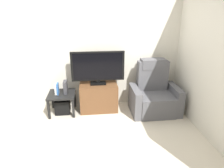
{
  "coord_description": "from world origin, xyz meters",
  "views": [
    {
      "loc": [
        -0.06,
        -3.07,
        2.08
      ],
      "look_at": [
        0.34,
        0.5,
        0.7
      ],
      "focal_mm": 32.1,
      "sensor_mm": 36.0,
      "label": 1
    }
  ],
  "objects": [
    {
      "name": "wall_side",
      "position": [
        1.88,
        0.0,
        1.3
      ],
      "size": [
        0.06,
        4.48,
        2.6
      ],
      "primitive_type": "cube",
      "color": "beige",
      "rests_on": "ground"
    },
    {
      "name": "tv_stand",
      "position": [
        0.09,
        0.83,
        0.29
      ],
      "size": [
        0.78,
        0.48,
        0.58
      ],
      "color": "brown",
      "rests_on": "ground"
    },
    {
      "name": "book_leftmost",
      "position": [
        -0.77,
        0.75,
        0.54
      ],
      "size": [
        0.04,
        0.11,
        0.22
      ],
      "primitive_type": "cube",
      "color": "white",
      "rests_on": "side_table"
    },
    {
      "name": "television",
      "position": [
        0.09,
        0.85,
        0.94
      ],
      "size": [
        1.08,
        0.2,
        0.69
      ],
      "color": "black",
      "rests_on": "tv_stand"
    },
    {
      "name": "ground_plane",
      "position": [
        0.0,
        0.0,
        0.0
      ],
      "size": [
        6.4,
        6.4,
        0.0
      ],
      "primitive_type": "plane",
      "color": "beige"
    },
    {
      "name": "recliner_armchair",
      "position": [
        1.24,
        0.64,
        0.37
      ],
      "size": [
        0.98,
        0.78,
        1.08
      ],
      "rotation": [
        0.0,
        0.0,
        0.03
      ],
      "color": "#515156",
      "rests_on": "ground"
    },
    {
      "name": "wall_back",
      "position": [
        0.0,
        1.13,
        1.3
      ],
      "size": [
        6.4,
        0.06,
        2.6
      ],
      "primitive_type": "cube",
      "color": "beige",
      "rests_on": "ground"
    },
    {
      "name": "book_middle",
      "position": [
        -0.73,
        0.75,
        0.55
      ],
      "size": [
        0.03,
        0.14,
        0.23
      ],
      "primitive_type": "cube",
      "color": "#3366B2",
      "rests_on": "side_table"
    },
    {
      "name": "subwoofer_box",
      "position": [
        -0.67,
        0.77,
        0.15
      ],
      "size": [
        0.29,
        0.29,
        0.29
      ],
      "primitive_type": "cube",
      "color": "black",
      "rests_on": "ground"
    },
    {
      "name": "game_console",
      "position": [
        -0.58,
        0.78,
        0.56
      ],
      "size": [
        0.07,
        0.2,
        0.26
      ],
      "primitive_type": "cube",
      "color": "#333338",
      "rests_on": "side_table"
    },
    {
      "name": "side_table",
      "position": [
        -0.67,
        0.77,
        0.37
      ],
      "size": [
        0.54,
        0.54,
        0.43
      ],
      "color": "black",
      "rests_on": "ground"
    }
  ]
}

